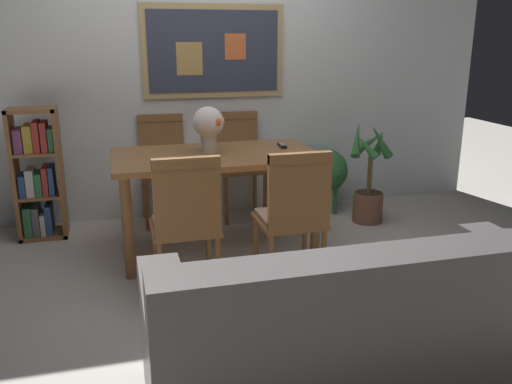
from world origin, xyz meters
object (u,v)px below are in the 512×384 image
(leather_couch, at_px, (366,346))
(dining_chair_near_left, at_px, (186,216))
(dining_chair_far_left, at_px, (163,160))
(potted_palm, at_px, (369,185))
(flower_vase, at_px, (209,125))
(potted_ivy, at_px, (326,175))
(dining_chair_near_right, at_px, (294,210))
(dining_chair_far_right, at_px, (239,156))
(dining_table, at_px, (216,167))
(tv_remote, at_px, (282,145))
(bookshelf, at_px, (38,176))

(leather_couch, bearing_deg, dining_chair_near_left, 115.89)
(dining_chair_far_left, relative_size, potted_palm, 1.03)
(leather_couch, relative_size, flower_vase, 5.46)
(potted_ivy, height_order, flower_vase, flower_vase)
(dining_chair_near_right, distance_m, dining_chair_near_left, 0.65)
(leather_couch, bearing_deg, potted_palm, 63.41)
(dining_chair_near_right, height_order, leather_couch, dining_chair_near_right)
(dining_chair_far_right, distance_m, potted_ivy, 0.82)
(leather_couch, height_order, flower_vase, flower_vase)
(dining_chair_near_right, xyz_separation_m, flower_vase, (-0.36, 0.86, 0.40))
(potted_palm, relative_size, flower_vase, 2.68)
(dining_table, relative_size, dining_chair_far_right, 1.61)
(dining_chair_far_right, relative_size, flower_vase, 2.76)
(dining_table, xyz_separation_m, dining_chair_far_right, (0.35, 0.77, -0.10))
(dining_chair_far_left, bearing_deg, tv_remote, -38.95)
(dining_chair_near_left, xyz_separation_m, flower_vase, (0.29, 0.81, 0.40))
(dining_chair_near_right, xyz_separation_m, dining_chair_far_left, (-0.63, 1.58, 0.00))
(flower_vase, bearing_deg, leather_couch, -81.74)
(dining_chair_near_left, bearing_deg, dining_table, 66.76)
(dining_chair_far_right, bearing_deg, potted_palm, -25.06)
(dining_table, relative_size, leather_couch, 0.81)
(bookshelf, bearing_deg, dining_chair_near_right, -41.38)
(dining_chair_far_right, relative_size, potted_palm, 1.03)
(flower_vase, xyz_separation_m, tv_remote, (0.57, 0.04, -0.19))
(bookshelf, bearing_deg, dining_chair_near_left, -54.86)
(dining_table, relative_size, potted_ivy, 2.38)
(dining_chair_far_left, bearing_deg, dining_chair_far_right, -1.95)
(potted_palm, bearing_deg, tv_remote, -167.88)
(tv_remote, bearing_deg, dining_chair_near_right, -103.09)
(dining_chair_near_right, xyz_separation_m, leather_couch, (-0.07, -1.15, -0.23))
(potted_palm, bearing_deg, bookshelf, 172.59)
(bookshelf, distance_m, potted_ivy, 2.44)
(dining_chair_far_left, bearing_deg, dining_chair_near_left, -90.57)
(leather_couch, bearing_deg, dining_chair_near_right, 86.58)
(potted_palm, bearing_deg, leather_couch, -116.59)
(dining_chair_far_right, bearing_deg, tv_remote, -74.26)
(bookshelf, relative_size, potted_palm, 1.16)
(dining_chair_near_right, height_order, dining_chair_far_left, same)
(dining_chair_near_right, bearing_deg, flower_vase, 112.76)
(potted_palm, bearing_deg, dining_chair_far_right, 154.94)
(potted_ivy, bearing_deg, tv_remote, -137.42)
(dining_chair_near_left, xyz_separation_m, potted_palm, (1.70, 1.04, -0.21))
(flower_vase, bearing_deg, dining_table, -62.42)
(dining_chair_near_left, distance_m, tv_remote, 1.23)
(dining_chair_far_left, relative_size, bookshelf, 0.88)
(dining_chair_far_right, xyz_separation_m, potted_ivy, (0.79, -0.10, -0.20))
(dining_chair_near_right, height_order, potted_palm, dining_chair_near_right)
(dining_chair_far_right, height_order, leather_couch, dining_chair_far_right)
(dining_table, bearing_deg, tv_remote, 11.26)
(dining_table, bearing_deg, bookshelf, 153.91)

